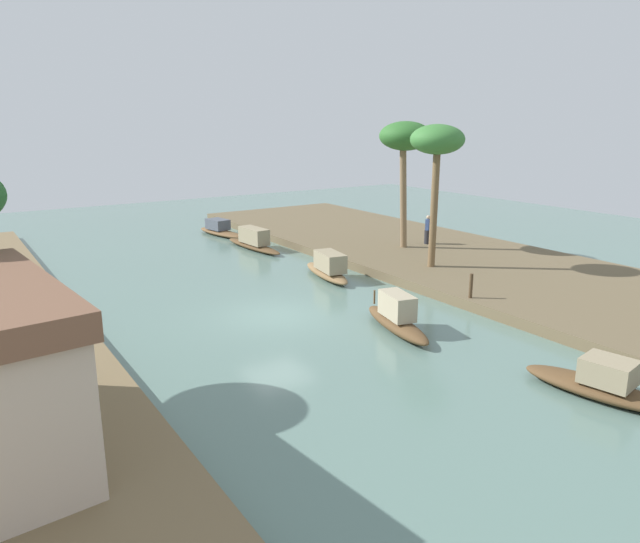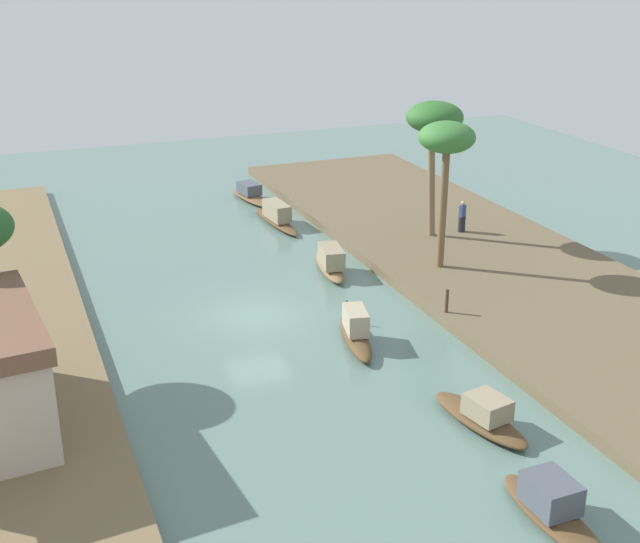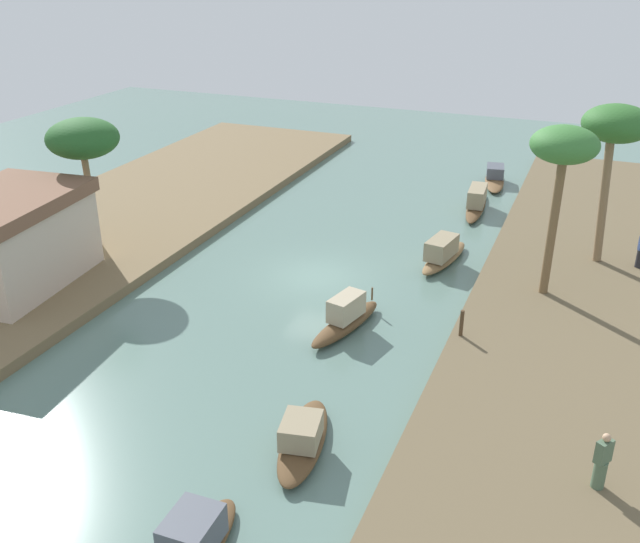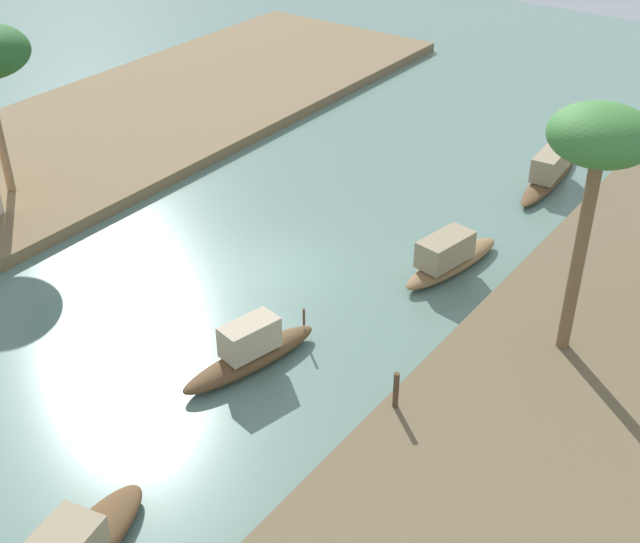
# 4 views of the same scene
# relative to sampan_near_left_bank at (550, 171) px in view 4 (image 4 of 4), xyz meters

# --- Properties ---
(river_water) EXTENTS (68.11, 68.11, 0.00)m
(river_water) POSITION_rel_sampan_near_left_bank_xyz_m (-11.03, 4.64, -0.48)
(river_water) COLOR slate
(river_water) RESTS_ON ground
(riverbank_right) EXTENTS (44.53, 10.60, 0.43)m
(riverbank_right) POSITION_rel_sampan_near_left_bank_xyz_m (-11.03, 16.44, -0.27)
(riverbank_right) COLOR brown
(riverbank_right) RESTS_ON ground
(sampan_near_left_bank) EXTENTS (5.44, 1.28, 1.26)m
(sampan_near_left_bank) POSITION_rel_sampan_near_left_bank_xyz_m (0.00, 0.00, 0.00)
(sampan_near_left_bank) COLOR brown
(sampan_near_left_bank) RESTS_ON river_water
(sampan_with_tall_canopy) EXTENTS (4.29, 1.79, 1.38)m
(sampan_with_tall_canopy) POSITION_rel_sampan_near_left_bank_xyz_m (-14.88, 1.94, 0.01)
(sampan_with_tall_canopy) COLOR brown
(sampan_with_tall_canopy) RESTS_ON river_water
(sampan_upstream_small) EXTENTS (4.31, 1.66, 1.31)m
(sampan_upstream_small) POSITION_rel_sampan_near_left_bank_xyz_m (-7.68, 0.02, 0.03)
(sampan_upstream_small) COLOR brown
(sampan_upstream_small) RESTS_ON river_water
(sampan_open_hull) EXTENTS (4.63, 1.84, 1.01)m
(sampan_open_hull) POSITION_rel_sampan_near_left_bank_xyz_m (5.00, -0.12, -0.12)
(sampan_open_hull) COLOR brown
(sampan_open_hull) RESTS_ON river_water
(mooring_post) EXTENTS (0.14, 0.14, 0.98)m
(mooring_post) POSITION_rel_sampan_near_left_bank_xyz_m (-14.45, -2.19, 0.44)
(mooring_post) COLOR #4C3823
(mooring_post) RESTS_ON riverbank_left
(palm_tree_left_near) EXTENTS (2.48, 2.48, 6.62)m
(palm_tree_left_near) POSITION_rel_sampan_near_left_bank_xyz_m (-9.81, -4.51, 5.66)
(palm_tree_left_near) COLOR brown
(palm_tree_left_near) RESTS_ON riverbank_left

